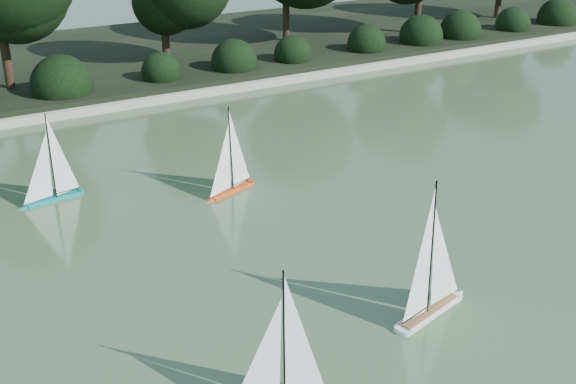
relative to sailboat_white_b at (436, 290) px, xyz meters
The scene contains 7 objects.
ground 0.92m from the sailboat_white_b, 57.26° to the left, with size 80.00×80.00×0.00m, color #34482B.
pond_coping 9.75m from the sailboat_white_b, 87.23° to the left, with size 40.00×0.35×0.18m, color gray.
far_bank 13.74m from the sailboat_white_b, 88.03° to the left, with size 40.00×8.00×0.30m, color black.
shrub_hedge 10.65m from the sailboat_white_b, 87.46° to the left, with size 29.10×1.10×1.10m.
sailboat_white_b is the anchor object (origin of this frame).
sailboat_orange 4.39m from the sailboat_white_b, 97.84° to the left, with size 1.09×0.53×1.52m.
sailboat_teal 6.36m from the sailboat_white_b, 120.14° to the left, with size 1.12×0.37×1.53m.
Camera 1 is at (-5.69, -6.14, 4.78)m, focal length 45.00 mm.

